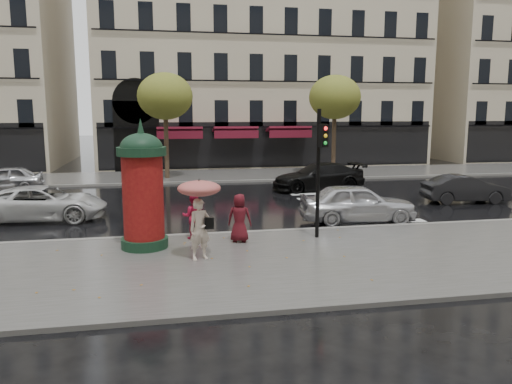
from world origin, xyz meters
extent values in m
plane|color=black|center=(0.00, 0.00, 0.00)|extent=(160.00, 160.00, 0.00)
cube|color=#474744|center=(0.00, -0.50, 0.06)|extent=(90.00, 7.00, 0.12)
cube|color=#474744|center=(0.00, 19.00, 0.06)|extent=(90.00, 6.00, 0.12)
cube|color=slate|center=(0.00, 3.00, 0.07)|extent=(90.00, 0.25, 0.14)
cube|color=slate|center=(0.00, 16.00, 0.07)|extent=(90.00, 0.25, 0.14)
cube|color=silver|center=(6.00, 9.60, 0.01)|extent=(3.60, 11.75, 0.01)
cube|color=#B7A88C|center=(6.00, 30.00, 10.00)|extent=(26.00, 14.00, 20.00)
cylinder|color=#38281C|center=(-2.00, 18.00, 2.60)|extent=(0.28, 0.28, 5.20)
ellipsoid|color=#47631F|center=(-2.00, 18.00, 5.20)|extent=(3.40, 3.40, 2.89)
cylinder|color=#38281C|center=(9.00, 18.00, 2.60)|extent=(0.28, 0.28, 5.20)
ellipsoid|color=#47631F|center=(9.00, 18.00, 5.20)|extent=(3.40, 3.40, 2.89)
imported|color=beige|center=(-1.38, 0.02, 0.99)|extent=(0.74, 0.60, 1.75)
cylinder|color=black|center=(-1.38, 0.02, 1.57)|extent=(0.02, 0.02, 1.11)
ellipsoid|color=#C8254D|center=(-1.38, 0.02, 2.16)|extent=(1.21, 1.21, 0.42)
cone|color=black|center=(-1.38, 0.02, 2.40)|extent=(0.04, 0.04, 0.09)
cube|color=black|center=(-1.12, -0.05, 1.17)|extent=(0.26, 0.12, 0.33)
imported|color=#BA163B|center=(-1.41, 2.40, 0.87)|extent=(0.79, 0.65, 1.50)
imported|color=#4D0F16|center=(0.02, 1.71, 0.90)|extent=(0.87, 0.69, 1.56)
cylinder|color=#12301E|center=(-2.96, 1.60, 0.27)|extent=(1.44, 1.44, 0.31)
cylinder|color=maroon|center=(-2.96, 1.60, 1.71)|extent=(1.23, 1.23, 2.56)
cylinder|color=#12301E|center=(-2.96, 1.60, 3.09)|extent=(1.48, 1.48, 0.26)
ellipsoid|color=#12301E|center=(-2.96, 1.60, 3.20)|extent=(1.27, 1.27, 0.89)
cone|color=#12301E|center=(-2.96, 1.60, 3.86)|extent=(0.21, 0.21, 0.46)
cylinder|color=black|center=(2.66, 1.80, 2.24)|extent=(0.13, 0.13, 4.23)
cube|color=black|center=(2.74, 1.58, 3.51)|extent=(0.32, 0.27, 0.74)
imported|color=silver|center=(5.06, 4.20, 0.76)|extent=(4.61, 2.18, 1.52)
imported|color=black|center=(11.74, 7.25, 0.65)|extent=(4.08, 1.80, 1.30)
imported|color=silver|center=(-7.05, 6.90, 0.68)|extent=(5.03, 2.50, 1.37)
imported|color=black|center=(6.06, 12.19, 0.74)|extent=(5.27, 2.56, 1.48)
imported|color=#ACACB1|center=(-10.74, 15.00, 0.69)|extent=(4.21, 2.13, 1.37)
camera|label=1|loc=(-2.42, -13.74, 4.28)|focal=35.00mm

